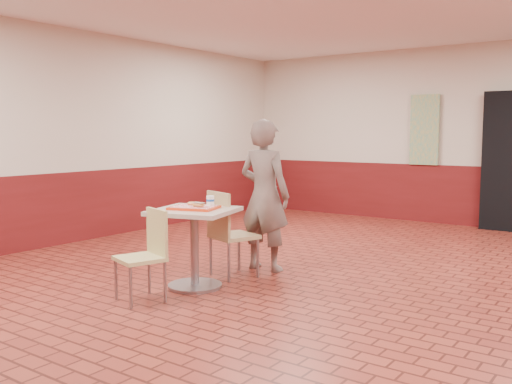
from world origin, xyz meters
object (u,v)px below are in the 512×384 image
Objects in this scene: main_table at (194,235)px; customer at (264,195)px; long_john_donut at (198,205)px; ring_donut at (192,203)px; chair_main_front at (147,250)px; chair_main_back at (228,230)px; serving_tray at (194,208)px; paper_cup at (210,201)px.

main_table is 0.47× the size of customer.
customer is 10.86× the size of long_john_donut.
long_john_donut reaches higher than ring_donut.
long_john_donut is (0.07, -0.02, 0.31)m from main_table.
long_john_donut is (0.14, 0.57, 0.37)m from chair_main_front.
main_table is 0.86× the size of chair_main_back.
chair_main_back is (0.09, 1.09, 0.05)m from chair_main_front.
chair_main_back is at bearing 95.59° from long_john_donut.
chair_main_back is at bearing 87.34° from main_table.
customer reaches higher than serving_tray.
paper_cup is (0.03, 0.14, 0.03)m from long_john_donut.
ring_donut is at bearing 144.26° from serving_tray.
paper_cup is (0.08, -0.38, 0.36)m from chair_main_back.
chair_main_front is 1.66m from customer.
paper_cup is at bearing 95.03° from chair_main_front.
main_table is at bearing 180.00° from serving_tray.
customer is 3.80× the size of serving_tray.
main_table is 5.09× the size of long_john_donut.
long_john_donut is (0.05, -0.53, 0.33)m from chair_main_back.
ring_donut is at bearing 144.26° from main_table.
serving_tray is (0.06, 0.59, 0.34)m from chair_main_front.
main_table is 1.78× the size of serving_tray.
chair_main_back is 0.58m from serving_tray.
main_table is 1.07m from customer.
chair_main_back is (0.02, 0.51, -0.02)m from main_table.
long_john_donut is at bearing 114.62° from chair_main_back.
main_table is at bearing 165.15° from long_john_donut.
serving_tray is at bearing -130.68° from paper_cup.
long_john_donut reaches higher than main_table.
serving_tray is 0.09m from long_john_donut.
chair_main_front is 0.68m from serving_tray.
customer is 1.04m from long_john_donut.
ring_donut is 0.19m from long_john_donut.
chair_main_back is 2.08× the size of serving_tray.
customer is 0.90m from paper_cup.
serving_tray is 2.86× the size of long_john_donut.
ring_donut reaches higher than main_table.
paper_cup is (0.11, 0.12, 0.06)m from serving_tray.
chair_main_back reaches higher than paper_cup.
ring_donut is at bearing 73.74° from customer.
chair_main_back is at bearing 102.31° from paper_cup.
main_table is 0.32m from long_john_donut.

